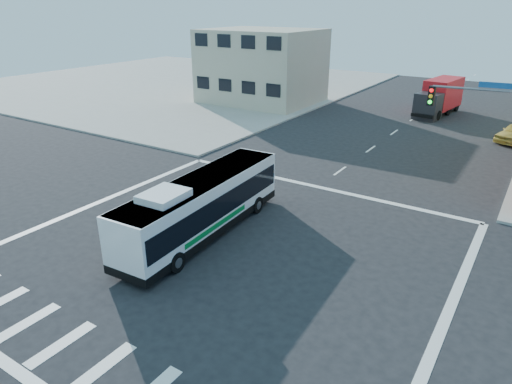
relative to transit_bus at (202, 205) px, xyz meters
The scene contains 6 objects.
ground 2.66m from the transit_bus, 21.64° to the right, with size 120.00×120.00×0.00m, color black.
sidewalk_nw 47.54m from the transit_bus, 133.97° to the left, with size 50.00×50.00×0.15m, color #99988E.
building_west 32.91m from the transit_bus, 117.22° to the left, with size 12.06×10.06×8.00m.
signal_mast_ne 15.21m from the transit_bus, 41.53° to the left, with size 7.91×1.13×8.07m.
transit_bus is the anchor object (origin of this frame).
box_truck 33.83m from the transit_bus, 84.09° to the left, with size 3.27×8.00×3.50m.
Camera 1 is at (11.05, -14.65, 10.52)m, focal length 32.00 mm.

